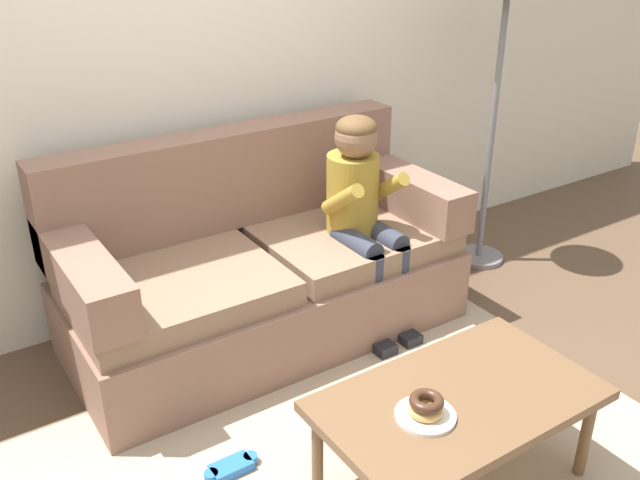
{
  "coord_description": "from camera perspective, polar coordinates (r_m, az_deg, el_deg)",
  "views": [
    {
      "loc": [
        -1.3,
        -1.89,
        2.0
      ],
      "look_at": [
        0.24,
        0.45,
        0.65
      ],
      "focal_mm": 39.19,
      "sensor_mm": 36.0,
      "label": 1
    }
  ],
  "objects": [
    {
      "name": "donut_second",
      "position": [
        2.44,
        8.69,
        -12.88
      ],
      "size": [
        0.14,
        0.14,
        0.04
      ],
      "primitive_type": "torus",
      "rotation": [
        0.0,
        0.0,
        2.92
      ],
      "color": "#422619",
      "rests_on": "donut"
    },
    {
      "name": "person_child",
      "position": [
        3.44,
        3.42,
        2.95
      ],
      "size": [
        0.34,
        0.58,
        1.1
      ],
      "color": "olive",
      "rests_on": "ground"
    },
    {
      "name": "wall_back",
      "position": [
        3.58,
        -12.12,
        15.58
      ],
      "size": [
        8.0,
        0.1,
        2.8
      ],
      "primitive_type": "cube",
      "color": "silver",
      "rests_on": "ground"
    },
    {
      "name": "plate",
      "position": [
        2.48,
        8.6,
        -13.98
      ],
      "size": [
        0.21,
        0.21,
        0.01
      ],
      "primitive_type": "cylinder",
      "color": "white",
      "rests_on": "coffee_table"
    },
    {
      "name": "ground",
      "position": [
        3.04,
        0.88,
        -15.38
      ],
      "size": [
        10.0,
        10.0,
        0.0
      ],
      "primitive_type": "plane",
      "color": "brown"
    },
    {
      "name": "couch",
      "position": [
        3.51,
        -4.95,
        -2.33
      ],
      "size": [
        1.93,
        0.9,
        0.99
      ],
      "color": "#846051",
      "rests_on": "ground"
    },
    {
      "name": "donut",
      "position": [
        2.46,
        8.63,
        -13.53
      ],
      "size": [
        0.16,
        0.16,
        0.04
      ],
      "primitive_type": "torus",
      "rotation": [
        0.0,
        0.0,
        2.63
      ],
      "color": "tan",
      "rests_on": "plate"
    },
    {
      "name": "coffee_table",
      "position": [
        2.62,
        11.21,
        -13.09
      ],
      "size": [
        1.02,
        0.6,
        0.42
      ],
      "color": "brown",
      "rests_on": "ground"
    },
    {
      "name": "area_rug",
      "position": [
        2.89,
        3.81,
        -17.99
      ],
      "size": [
        2.47,
        1.87,
        0.01
      ],
      "primitive_type": "cube",
      "color": "tan",
      "rests_on": "ground"
    },
    {
      "name": "toy_controller",
      "position": [
        2.87,
        -7.26,
        -18.03
      ],
      "size": [
        0.23,
        0.09,
        0.05
      ],
      "rotation": [
        0.0,
        0.0,
        -0.53
      ],
      "color": "blue",
      "rests_on": "ground"
    }
  ]
}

